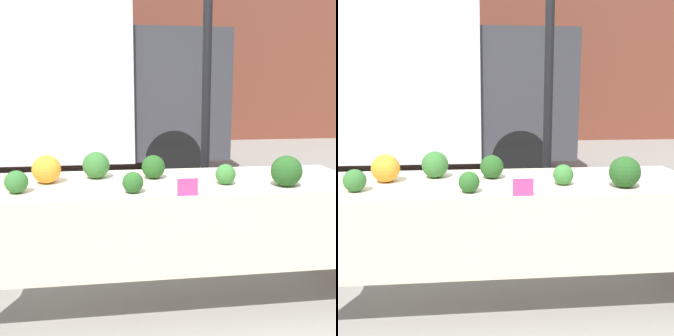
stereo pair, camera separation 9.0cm
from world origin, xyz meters
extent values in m
plane|color=gray|center=(0.00, 0.00, 0.00)|extent=(40.00, 40.00, 0.00)
cube|color=brown|center=(0.00, 7.93, 2.34)|extent=(16.00, 0.60, 4.68)
cylinder|color=black|center=(0.40, 0.73, 1.23)|extent=(0.07, 0.07, 2.46)
cube|color=silver|center=(-1.82, 3.89, 1.58)|extent=(3.51, 2.10, 2.46)
cube|color=#333338|center=(0.60, 3.89, 1.23)|extent=(1.33, 1.93, 1.77)
cylinder|color=black|center=(0.46, 3.03, 0.39)|extent=(0.77, 0.22, 0.77)
cylinder|color=black|center=(0.46, 4.74, 0.39)|extent=(0.77, 0.22, 0.77)
cube|color=beige|center=(0.00, 0.00, 0.77)|extent=(2.34, 0.72, 0.03)
cube|color=beige|center=(0.00, -0.35, 0.54)|extent=(2.34, 0.01, 0.43)
cylinder|color=black|center=(1.11, 0.30, 0.38)|extent=(0.05, 0.05, 0.76)
sphere|color=orange|center=(-0.72, 0.03, 0.87)|extent=(0.17, 0.17, 0.17)
sphere|color=#23511E|center=(-0.08, 0.08, 0.86)|extent=(0.15, 0.15, 0.15)
sphere|color=#336B2D|center=(-0.84, -0.18, 0.85)|extent=(0.12, 0.12, 0.12)
sphere|color=#387533|center=(0.32, -0.13, 0.85)|extent=(0.12, 0.12, 0.12)
sphere|color=#23511E|center=(0.65, -0.22, 0.87)|extent=(0.18, 0.18, 0.18)
sphere|color=#336B2D|center=(-0.43, 0.13, 0.87)|extent=(0.17, 0.17, 0.17)
sphere|color=#285B23|center=(-0.22, -0.25, 0.84)|extent=(0.12, 0.12, 0.12)
cube|color=#E53D84|center=(0.06, -0.35, 0.83)|extent=(0.11, 0.01, 0.09)
camera|label=1|loc=(-0.30, -2.30, 1.34)|focal=42.00mm
camera|label=2|loc=(-0.21, -2.31, 1.34)|focal=42.00mm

